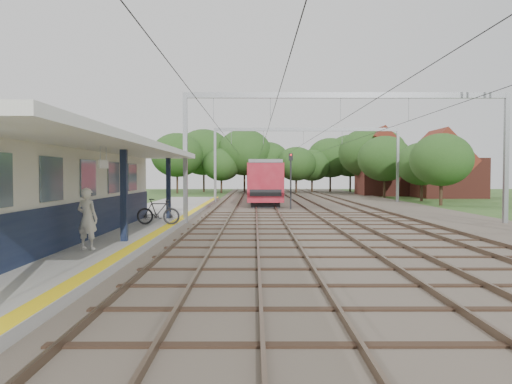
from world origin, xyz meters
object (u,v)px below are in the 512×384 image
object	(u,v)px
train	(262,180)
signal_post	(291,175)
person	(87,219)
bicycle	(158,212)

from	to	relation	value
train	signal_post	world-z (taller)	signal_post
train	signal_post	xyz separation A→B (m)	(1.85, -18.07, 0.56)
person	signal_post	xyz separation A→B (m)	(7.89, 21.47, 1.33)
bicycle	train	size ratio (longest dim) A/B	0.06
person	bicycle	distance (m)	7.69
person	signal_post	bearing A→B (deg)	-92.25
person	train	xyz separation A→B (m)	(6.04, 39.54, 0.77)
person	train	bearing A→B (deg)	-80.76
bicycle	train	xyz separation A→B (m)	(5.31, 31.90, 1.13)
bicycle	train	bearing A→B (deg)	-7.62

